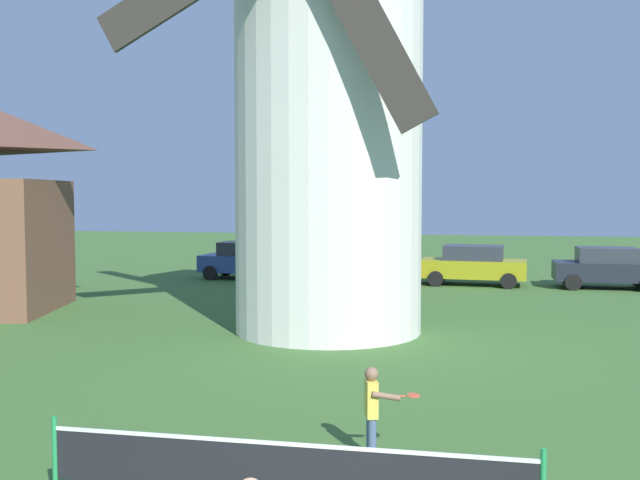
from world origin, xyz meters
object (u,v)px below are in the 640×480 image
(parked_car_red, at_px, (361,263))
(parked_car_mustard, at_px, (473,265))
(parked_car_black, at_px, (607,267))
(windmill, at_px, (328,67))
(parked_car_blue, at_px, (247,260))
(tennis_net, at_px, (282,470))
(player_far, at_px, (373,407))

(parked_car_red, bearing_deg, parked_car_mustard, 2.37)
(parked_car_red, height_order, parked_car_black, same)
(windmill, relative_size, parked_car_blue, 3.74)
(parked_car_blue, relative_size, parked_car_mustard, 0.94)
(windmill, xyz_separation_m, tennis_net, (1.65, -11.31, -6.12))
(player_far, bearing_deg, tennis_net, -105.17)
(player_far, distance_m, parked_car_black, 20.50)
(parked_car_blue, height_order, parked_car_mustard, same)
(tennis_net, distance_m, parked_car_red, 21.88)
(parked_car_blue, bearing_deg, parked_car_red, -5.69)
(windmill, relative_size, player_far, 11.75)
(tennis_net, height_order, parked_car_mustard, parked_car_mustard)
(tennis_net, relative_size, player_far, 4.25)
(parked_car_black, bearing_deg, parked_car_mustard, 178.88)
(tennis_net, xyz_separation_m, parked_car_red, (-2.28, 21.77, 0.12))
(parked_car_black, bearing_deg, player_far, -108.37)
(tennis_net, relative_size, parked_car_black, 1.37)
(parked_car_mustard, height_order, parked_car_black, same)
(parked_car_black, bearing_deg, parked_car_blue, 178.38)
(parked_car_mustard, bearing_deg, parked_car_black, -1.12)
(windmill, relative_size, parked_car_red, 3.29)
(parked_car_blue, height_order, parked_car_red, same)
(parked_car_mustard, relative_size, parked_car_black, 1.08)
(windmill, height_order, parked_car_mustard, windmill)
(parked_car_red, distance_m, parked_car_mustard, 4.45)
(tennis_net, height_order, parked_car_blue, parked_car_blue)
(tennis_net, relative_size, parked_car_mustard, 1.27)
(windmill, distance_m, player_far, 11.04)
(tennis_net, height_order, parked_car_black, parked_car_black)
(tennis_net, distance_m, player_far, 2.49)
(tennis_net, bearing_deg, parked_car_red, 95.97)
(player_far, bearing_deg, parked_car_black, 71.63)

